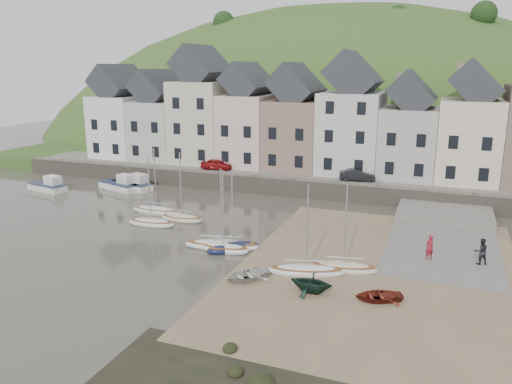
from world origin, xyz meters
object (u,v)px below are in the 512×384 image
at_px(person_red, 429,247).
at_px(car_left, 216,164).
at_px(rowboat_green, 311,282).
at_px(person_dark, 481,251).
at_px(car_right, 357,175).
at_px(rowboat_white, 247,275).
at_px(rowboat_red, 378,296).
at_px(sailboat_0, 157,210).

bearing_deg(person_red, car_left, -71.79).
bearing_deg(rowboat_green, car_left, -141.84).
relative_size(person_dark, car_right, 0.50).
bearing_deg(rowboat_green, car_right, -174.37).
bearing_deg(car_right, person_dark, -155.27).
bearing_deg(car_right, car_left, 79.82).
height_order(rowboat_green, car_right, car_right).
relative_size(rowboat_green, person_red, 1.44).
bearing_deg(rowboat_white, person_red, 76.40).
height_order(rowboat_red, person_red, person_red).
height_order(person_dark, car_left, car_left).
distance_m(rowboat_white, rowboat_green, 4.30).
bearing_deg(rowboat_red, person_dark, 121.12).
height_order(rowboat_red, car_left, car_left).
xyz_separation_m(rowboat_red, car_left, (-21.82, 24.08, 1.87)).
distance_m(rowboat_white, person_red, 13.15).
distance_m(sailboat_0, rowboat_white, 17.40).
height_order(rowboat_red, person_dark, person_dark).
xyz_separation_m(sailboat_0, person_red, (24.16, -3.25, 0.75)).
bearing_deg(sailboat_0, person_dark, -6.07).
bearing_deg(rowboat_green, rowboat_white, -92.06).
xyz_separation_m(rowboat_white, car_right, (2.70, 24.16, 1.84)).
distance_m(rowboat_white, rowboat_red, 8.19).
xyz_separation_m(rowboat_white, person_red, (10.64, 7.70, 0.64)).
distance_m(rowboat_red, car_left, 32.55).
height_order(rowboat_white, car_left, car_left).
distance_m(rowboat_white, car_right, 24.38).
relative_size(person_dark, car_left, 0.51).
height_order(rowboat_white, person_dark, person_dark).
bearing_deg(person_dark, car_right, -75.72).
height_order(rowboat_white, car_right, car_right).
bearing_deg(person_dark, person_red, -15.08).
height_order(rowboat_green, rowboat_red, rowboat_green).
distance_m(sailboat_0, person_red, 24.39).
height_order(rowboat_white, person_red, person_red).
relative_size(car_left, car_right, 0.98).
height_order(sailboat_0, person_red, sailboat_0).
bearing_deg(rowboat_red, rowboat_white, -112.25).
bearing_deg(car_left, rowboat_red, -145.01).
distance_m(person_red, person_dark, 3.34).
relative_size(rowboat_white, rowboat_green, 1.18).
height_order(rowboat_red, car_right, car_right).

